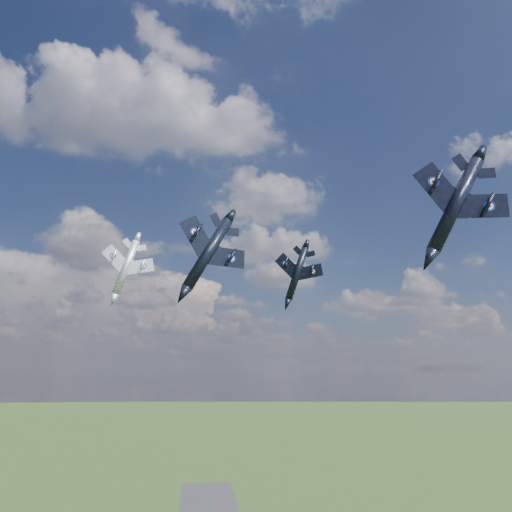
{
  "coord_description": "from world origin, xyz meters",
  "views": [
    {
      "loc": [
        -7.4,
        -63.78,
        65.1
      ],
      "look_at": [
        1.5,
        12.87,
        82.55
      ],
      "focal_mm": 35.0,
      "sensor_mm": 36.0,
      "label": 1
    }
  ],
  "objects_px": {
    "jet_right_navy": "(455,205)",
    "jet_high_navy": "(297,273)",
    "jet_lead_navy": "(208,253)",
    "jet_left_silver": "(126,267)"
  },
  "relations": [
    {
      "from": "jet_lead_navy",
      "to": "jet_high_navy",
      "type": "bearing_deg",
      "value": 42.18
    },
    {
      "from": "jet_left_silver",
      "to": "jet_high_navy",
      "type": "bearing_deg",
      "value": 18.47
    },
    {
      "from": "jet_lead_navy",
      "to": "jet_right_navy",
      "type": "distance_m",
      "value": 32.49
    },
    {
      "from": "jet_right_navy",
      "to": "jet_lead_navy",
      "type": "bearing_deg",
      "value": 155.09
    },
    {
      "from": "jet_right_navy",
      "to": "jet_high_navy",
      "type": "xyz_separation_m",
      "value": [
        -5.72,
        56.25,
        3.14
      ]
    },
    {
      "from": "jet_lead_navy",
      "to": "jet_left_silver",
      "type": "distance_m",
      "value": 25.87
    },
    {
      "from": "jet_right_navy",
      "to": "jet_high_navy",
      "type": "distance_m",
      "value": 56.62
    },
    {
      "from": "jet_lead_navy",
      "to": "jet_high_navy",
      "type": "height_order",
      "value": "jet_high_navy"
    },
    {
      "from": "jet_high_navy",
      "to": "jet_right_navy",
      "type": "bearing_deg",
      "value": -60.37
    },
    {
      "from": "jet_high_navy",
      "to": "jet_left_silver",
      "type": "relative_size",
      "value": 1.14
    }
  ]
}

